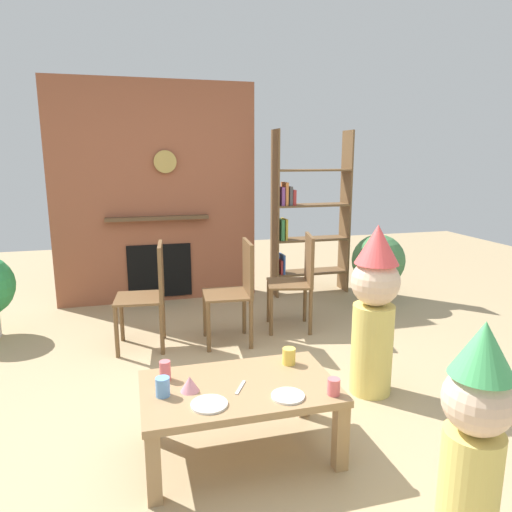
{
  "coord_description": "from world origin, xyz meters",
  "views": [
    {
      "loc": [
        -0.69,
        -2.68,
        1.61
      ],
      "look_at": [
        0.15,
        0.4,
        0.93
      ],
      "focal_mm": 32.82,
      "sensor_mm": 36.0,
      "label": 1
    }
  ],
  "objects_px": {
    "coffee_table": "(239,395)",
    "potted_plant_tall": "(378,263)",
    "bookshelf": "(305,217)",
    "paper_cup_near_left": "(289,356)",
    "birthday_cake_slice": "(190,384)",
    "dining_chair_middle": "(237,286)",
    "dining_chair_right": "(299,276)",
    "paper_plate_rear": "(288,396)",
    "child_with_cone_hat": "(474,434)",
    "paper_plate_front": "(209,404)",
    "paper_cup_near_right": "(165,370)",
    "paper_cup_far_left": "(334,387)",
    "paper_cup_center": "(163,387)",
    "dining_chair_left": "(150,289)",
    "child_in_pink": "(374,306)"
  },
  "relations": [
    {
      "from": "paper_cup_far_left",
      "to": "paper_plate_rear",
      "type": "height_order",
      "value": "paper_cup_far_left"
    },
    {
      "from": "coffee_table",
      "to": "paper_cup_far_left",
      "type": "relative_size",
      "value": 11.94
    },
    {
      "from": "paper_cup_center",
      "to": "dining_chair_middle",
      "type": "distance_m",
      "value": 1.73
    },
    {
      "from": "dining_chair_middle",
      "to": "paper_cup_near_left",
      "type": "bearing_deg",
      "value": 94.32
    },
    {
      "from": "paper_cup_near_left",
      "to": "paper_plate_front",
      "type": "bearing_deg",
      "value": -147.19
    },
    {
      "from": "paper_cup_center",
      "to": "dining_chair_middle",
      "type": "height_order",
      "value": "dining_chair_middle"
    },
    {
      "from": "paper_cup_near_left",
      "to": "birthday_cake_slice",
      "type": "distance_m",
      "value": 0.63
    },
    {
      "from": "paper_cup_center",
      "to": "potted_plant_tall",
      "type": "distance_m",
      "value": 3.35
    },
    {
      "from": "paper_cup_near_left",
      "to": "potted_plant_tall",
      "type": "bearing_deg",
      "value": 49.54
    },
    {
      "from": "paper_cup_near_right",
      "to": "child_with_cone_hat",
      "type": "height_order",
      "value": "child_with_cone_hat"
    },
    {
      "from": "bookshelf",
      "to": "child_with_cone_hat",
      "type": "bearing_deg",
      "value": -100.68
    },
    {
      "from": "paper_cup_center",
      "to": "paper_plate_rear",
      "type": "relative_size",
      "value": 0.59
    },
    {
      "from": "birthday_cake_slice",
      "to": "child_with_cone_hat",
      "type": "height_order",
      "value": "child_with_cone_hat"
    },
    {
      "from": "paper_cup_near_right",
      "to": "dining_chair_right",
      "type": "bearing_deg",
      "value": 48.93
    },
    {
      "from": "bookshelf",
      "to": "birthday_cake_slice",
      "type": "xyz_separation_m",
      "value": [
        -1.72,
        -2.82,
        -0.46
      ]
    },
    {
      "from": "coffee_table",
      "to": "paper_cup_near_left",
      "type": "height_order",
      "value": "paper_cup_near_left"
    },
    {
      "from": "coffee_table",
      "to": "potted_plant_tall",
      "type": "height_order",
      "value": "potted_plant_tall"
    },
    {
      "from": "coffee_table",
      "to": "birthday_cake_slice",
      "type": "relative_size",
      "value": 10.42
    },
    {
      "from": "paper_plate_rear",
      "to": "child_with_cone_hat",
      "type": "height_order",
      "value": "child_with_cone_hat"
    },
    {
      "from": "bookshelf",
      "to": "paper_cup_near_right",
      "type": "relative_size",
      "value": 17.71
    },
    {
      "from": "paper_plate_rear",
      "to": "potted_plant_tall",
      "type": "xyz_separation_m",
      "value": [
        1.88,
        2.41,
        0.05
      ]
    },
    {
      "from": "child_with_cone_hat",
      "to": "paper_plate_rear",
      "type": "bearing_deg",
      "value": -2.15
    },
    {
      "from": "paper_cup_far_left",
      "to": "dining_chair_right",
      "type": "distance_m",
      "value": 2.02
    },
    {
      "from": "child_in_pink",
      "to": "dining_chair_left",
      "type": "distance_m",
      "value": 1.86
    },
    {
      "from": "paper_plate_front",
      "to": "dining_chair_middle",
      "type": "distance_m",
      "value": 1.8
    },
    {
      "from": "paper_cup_near_left",
      "to": "coffee_table",
      "type": "bearing_deg",
      "value": -152.91
    },
    {
      "from": "paper_cup_far_left",
      "to": "dining_chair_middle",
      "type": "bearing_deg",
      "value": 93.22
    },
    {
      "from": "paper_plate_front",
      "to": "dining_chair_right",
      "type": "xyz_separation_m",
      "value": [
        1.17,
        1.89,
        0.1
      ]
    },
    {
      "from": "paper_cup_far_left",
      "to": "paper_plate_front",
      "type": "distance_m",
      "value": 0.64
    },
    {
      "from": "paper_cup_center",
      "to": "paper_plate_front",
      "type": "bearing_deg",
      "value": -36.12
    },
    {
      "from": "paper_cup_near_right",
      "to": "paper_cup_far_left",
      "type": "xyz_separation_m",
      "value": [
        0.82,
        -0.39,
        -0.01
      ]
    },
    {
      "from": "paper_plate_rear",
      "to": "child_with_cone_hat",
      "type": "relative_size",
      "value": 0.17
    },
    {
      "from": "dining_chair_middle",
      "to": "dining_chair_right",
      "type": "height_order",
      "value": "same"
    },
    {
      "from": "dining_chair_middle",
      "to": "dining_chair_right",
      "type": "relative_size",
      "value": 1.0
    },
    {
      "from": "coffee_table",
      "to": "child_in_pink",
      "type": "distance_m",
      "value": 1.16
    },
    {
      "from": "paper_cup_far_left",
      "to": "paper_cup_near_left",
      "type": "bearing_deg",
      "value": 104.32
    },
    {
      "from": "dining_chair_right",
      "to": "dining_chair_middle",
      "type": "bearing_deg",
      "value": 28.36
    },
    {
      "from": "dining_chair_right",
      "to": "paper_plate_front",
      "type": "bearing_deg",
      "value": 71.27
    },
    {
      "from": "paper_plate_front",
      "to": "child_with_cone_hat",
      "type": "relative_size",
      "value": 0.18
    },
    {
      "from": "paper_cup_center",
      "to": "dining_chair_right",
      "type": "height_order",
      "value": "dining_chair_right"
    },
    {
      "from": "paper_cup_near_right",
      "to": "paper_plate_rear",
      "type": "xyz_separation_m",
      "value": [
        0.59,
        -0.36,
        -0.05
      ]
    },
    {
      "from": "child_with_cone_hat",
      "to": "paper_cup_near_left",
      "type": "bearing_deg",
      "value": -19.38
    },
    {
      "from": "paper_cup_near_right",
      "to": "paper_plate_front",
      "type": "bearing_deg",
      "value": -60.74
    },
    {
      "from": "paper_plate_rear",
      "to": "paper_plate_front",
      "type": "bearing_deg",
      "value": 176.6
    },
    {
      "from": "coffee_table",
      "to": "paper_cup_near_right",
      "type": "distance_m",
      "value": 0.43
    },
    {
      "from": "dining_chair_left",
      "to": "potted_plant_tall",
      "type": "xyz_separation_m",
      "value": [
        2.47,
        0.59,
        -0.05
      ]
    },
    {
      "from": "bookshelf",
      "to": "coffee_table",
      "type": "bearing_deg",
      "value": -117.27
    },
    {
      "from": "paper_cup_far_left",
      "to": "potted_plant_tall",
      "type": "height_order",
      "value": "potted_plant_tall"
    },
    {
      "from": "birthday_cake_slice",
      "to": "child_in_pink",
      "type": "height_order",
      "value": "child_in_pink"
    },
    {
      "from": "paper_cup_near_right",
      "to": "child_in_pink",
      "type": "bearing_deg",
      "value": 10.71
    }
  ]
}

